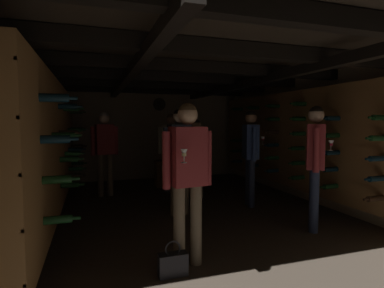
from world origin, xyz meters
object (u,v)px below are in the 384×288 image
(person_guest_rear_center, at_px, (171,145))
(person_guest_mid_right, at_px, (250,149))
(person_guest_near_right, at_px, (315,155))
(display_bottle, at_px, (165,155))
(person_guest_near_left, at_px, (188,168))
(person_host_center, at_px, (179,151))
(wine_crate_stack, at_px, (167,173))
(person_guest_far_right, at_px, (196,151))
(person_guest_far_left, at_px, (105,145))
(handbag, at_px, (173,264))

(person_guest_rear_center, bearing_deg, person_guest_mid_right, -53.36)
(person_guest_near_right, bearing_deg, display_bottle, 110.28)
(person_guest_near_right, height_order, person_guest_near_left, person_guest_near_right)
(person_host_center, relative_size, person_guest_near_right, 0.99)
(person_guest_mid_right, distance_m, person_guest_near_right, 1.38)
(wine_crate_stack, height_order, person_guest_rear_center, person_guest_rear_center)
(person_host_center, height_order, person_guest_far_right, person_host_center)
(wine_crate_stack, distance_m, person_guest_far_left, 1.65)
(wine_crate_stack, bearing_deg, person_guest_rear_center, -94.94)
(handbag, bearing_deg, person_guest_rear_center, 76.01)
(person_guest_mid_right, xyz_separation_m, person_guest_rear_center, (-1.07, 1.43, -0.02))
(person_host_center, relative_size, handbag, 4.84)
(person_guest_near_left, bearing_deg, person_guest_mid_right, 46.80)
(wine_crate_stack, height_order, display_bottle, display_bottle)
(person_guest_rear_center, bearing_deg, person_guest_far_right, -56.12)
(display_bottle, relative_size, person_guest_mid_right, 0.21)
(person_guest_rear_center, bearing_deg, display_bottle, 87.71)
(person_guest_mid_right, distance_m, person_guest_far_right, 1.14)
(person_guest_mid_right, xyz_separation_m, person_guest_near_right, (0.23, -1.37, 0.01))
(wine_crate_stack, relative_size, person_guest_near_right, 0.35)
(person_guest_rear_center, height_order, person_guest_near_right, person_guest_near_right)
(person_guest_far_left, height_order, handbag, person_guest_far_left)
(person_host_center, bearing_deg, wine_crate_stack, 81.92)
(person_guest_far_right, bearing_deg, person_guest_far_left, 159.19)
(wine_crate_stack, relative_size, display_bottle, 1.71)
(handbag, bearing_deg, person_host_center, 72.36)
(wine_crate_stack, relative_size, person_guest_mid_right, 0.36)
(person_guest_mid_right, bearing_deg, person_guest_near_right, -80.53)
(person_guest_mid_right, xyz_separation_m, handbag, (-1.92, -1.99, -0.90))
(wine_crate_stack, bearing_deg, handbag, -102.58)
(person_guest_far_left, bearing_deg, handbag, -82.30)
(person_host_center, distance_m, person_guest_far_left, 1.97)
(wine_crate_stack, distance_m, handbag, 4.18)
(wine_crate_stack, bearing_deg, person_guest_far_right, -75.62)
(person_guest_near_right, xyz_separation_m, person_guest_near_left, (-1.95, -0.47, -0.02))
(person_guest_far_left, relative_size, person_guest_near_left, 1.00)
(wine_crate_stack, xyz_separation_m, person_guest_near_left, (-0.71, -3.92, 0.71))
(display_bottle, bearing_deg, wine_crate_stack, 30.84)
(person_guest_near_left, bearing_deg, person_guest_far_right, 69.58)
(person_guest_far_right, relative_size, person_guest_far_left, 0.92)
(display_bottle, height_order, person_guest_far_left, person_guest_far_left)
(person_guest_far_right, distance_m, person_guest_rear_center, 0.65)
(person_guest_far_left, bearing_deg, wine_crate_stack, 21.57)
(person_guest_far_right, xyz_separation_m, person_guest_near_right, (0.93, -2.26, 0.11))
(person_guest_mid_right, distance_m, handbag, 2.91)
(person_guest_mid_right, distance_m, person_guest_near_left, 2.51)
(wine_crate_stack, xyz_separation_m, person_guest_rear_center, (-0.06, -0.65, 0.70))
(person_guest_far_right, height_order, person_guest_far_left, person_guest_far_left)
(person_guest_far_right, distance_m, person_guest_near_left, 2.91)
(person_guest_rear_center, height_order, person_guest_far_left, person_guest_far_left)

